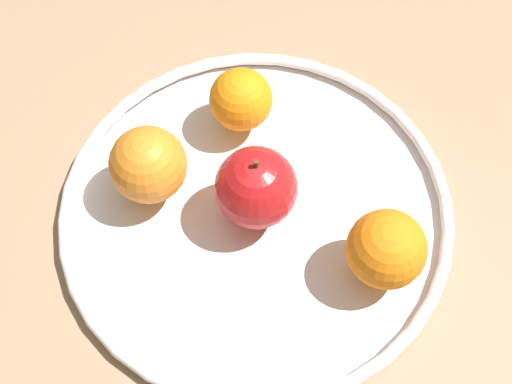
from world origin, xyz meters
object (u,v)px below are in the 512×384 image
at_px(orange_back_left, 241,99).
at_px(fruit_bowl, 256,211).
at_px(orange_center, 386,249).
at_px(apple, 257,186).
at_px(orange_front_left, 148,165).

bearing_deg(orange_back_left, fruit_bowl, -175.67).
bearing_deg(orange_center, fruit_bowl, 58.30).
distance_m(apple, orange_back_left, 0.10).
bearing_deg(orange_back_left, orange_center, -145.60).
height_order(orange_back_left, orange_center, orange_center).
relative_size(orange_front_left, orange_back_left, 1.16).
bearing_deg(apple, orange_center, -122.62).
distance_m(apple, orange_center, 0.13).
xyz_separation_m(fruit_bowl, apple, (0.00, -0.00, 0.05)).
distance_m(fruit_bowl, orange_front_left, 0.11).
height_order(fruit_bowl, apple, apple).
relative_size(apple, orange_back_left, 1.34).
xyz_separation_m(fruit_bowl, orange_front_left, (0.03, 0.10, 0.05)).
xyz_separation_m(apple, orange_front_left, (0.03, 0.10, -0.00)).
bearing_deg(apple, orange_front_left, 73.09).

